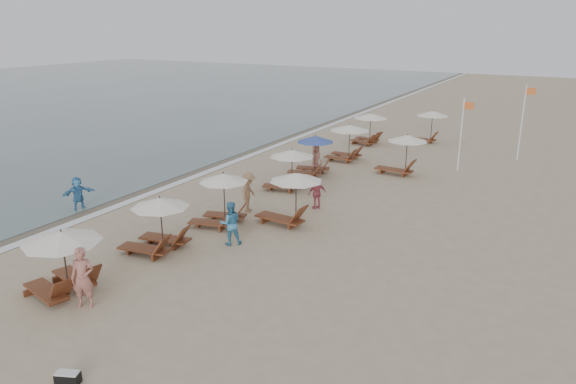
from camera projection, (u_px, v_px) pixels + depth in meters
The scene contains 22 objects.
ground at pixel (308, 282), 17.60m from camera, with size 160.00×160.00×0.00m, color tan.
wet_sand_band at pixel (196, 167), 31.72m from camera, with size 3.20×140.00×0.01m, color #6B5E4C.
foam_line at pixel (214, 169), 31.12m from camera, with size 0.50×140.00×0.02m, color white.
lounger_station_0 at pixel (60, 260), 16.61m from camera, with size 2.65×2.40×2.10m.
lounger_station_1 at pixel (157, 225), 19.75m from camera, with size 2.56×2.15×2.11m.
lounger_station_2 at pixel (220, 199), 22.28m from camera, with size 2.42×2.21×2.27m.
lounger_station_3 at pixel (289, 168), 27.18m from camera, with size 2.53×2.27×2.06m.
lounger_station_4 at pixel (311, 156), 29.71m from camera, with size 2.48×2.29×2.24m.
lounger_station_5 at pixel (346, 141), 32.83m from camera, with size 2.62×2.46×2.23m.
lounger_station_6 at pixel (368, 127), 37.34m from camera, with size 2.55×2.36×2.16m.
inland_station_0 at pixel (288, 195), 22.31m from camera, with size 2.84×2.24×2.22m.
inland_station_1 at pixel (401, 152), 29.74m from camera, with size 2.82×2.24×2.22m.
inland_station_2 at pixel (429, 122), 37.76m from camera, with size 2.59×2.24×2.22m.
beachgoer_near at pixel (83, 278), 15.82m from camera, with size 0.69×0.45×1.89m, color #A26257.
beachgoer_mid_a at pixel (230, 223), 20.39m from camera, with size 0.83×0.65×1.72m, color teal.
beachgoer_mid_b at pixel (249, 192), 23.97m from camera, with size 1.16×0.67×1.80m, color #976F4D.
beachgoer_far_a at pixel (317, 193), 24.35m from camera, with size 0.87×0.36×1.48m, color #A94351.
beachgoer_far_b at pixel (316, 158), 30.61m from camera, with size 0.76×0.49×1.55m, color #9D6255.
waterline_walker at pixel (78, 193), 24.26m from camera, with size 1.42×0.45×1.53m, color teal.
duffel_bag at pixel (68, 378), 12.63m from camera, with size 0.62×0.47×0.31m.
flag_pole_near at pixel (462, 131), 30.13m from camera, with size 0.59×0.08×4.15m.
flag_pole_far at pixel (523, 119), 32.57m from camera, with size 0.60×0.08×4.63m.
Camera 1 is at (7.14, -14.20, 8.15)m, focal length 33.49 mm.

